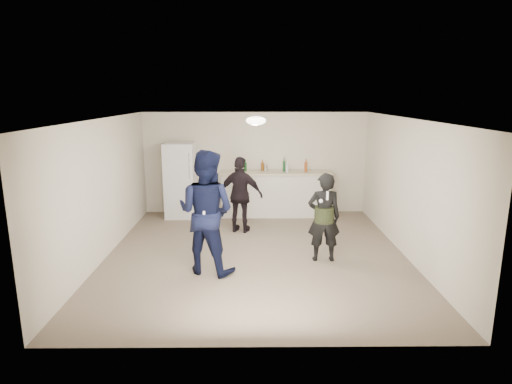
{
  "coord_description": "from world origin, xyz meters",
  "views": [
    {
      "loc": [
        -0.07,
        -7.51,
        2.9
      ],
      "look_at": [
        0.0,
        0.2,
        1.15
      ],
      "focal_mm": 30.0,
      "sensor_mm": 36.0,
      "label": 1
    }
  ],
  "objects_px": {
    "counter": "(275,194)",
    "shaker": "(266,168)",
    "man": "(206,212)",
    "spectator": "(241,195)",
    "woman": "(324,217)",
    "fridge": "(180,180)"
  },
  "relations": [
    {
      "from": "fridge",
      "to": "woman",
      "type": "distance_m",
      "value": 4.15
    },
    {
      "from": "counter",
      "to": "fridge",
      "type": "relative_size",
      "value": 1.44
    },
    {
      "from": "fridge",
      "to": "shaker",
      "type": "bearing_deg",
      "value": 3.1
    },
    {
      "from": "fridge",
      "to": "man",
      "type": "bearing_deg",
      "value": -73.76
    },
    {
      "from": "counter",
      "to": "shaker",
      "type": "bearing_deg",
      "value": 170.22
    },
    {
      "from": "man",
      "to": "spectator",
      "type": "xyz_separation_m",
      "value": [
        0.51,
        2.11,
        -0.21
      ]
    },
    {
      "from": "fridge",
      "to": "man",
      "type": "distance_m",
      "value": 3.48
    },
    {
      "from": "shaker",
      "to": "man",
      "type": "bearing_deg",
      "value": -107.42
    },
    {
      "from": "counter",
      "to": "fridge",
      "type": "xyz_separation_m",
      "value": [
        -2.3,
        -0.07,
        0.38
      ]
    },
    {
      "from": "shaker",
      "to": "man",
      "type": "height_order",
      "value": "man"
    },
    {
      "from": "spectator",
      "to": "counter",
      "type": "bearing_deg",
      "value": -106.1
    },
    {
      "from": "man",
      "to": "counter",
      "type": "bearing_deg",
      "value": -90.17
    },
    {
      "from": "counter",
      "to": "man",
      "type": "relative_size",
      "value": 1.27
    },
    {
      "from": "woman",
      "to": "spectator",
      "type": "distance_m",
      "value": 2.23
    },
    {
      "from": "shaker",
      "to": "counter",
      "type": "bearing_deg",
      "value": -9.78
    },
    {
      "from": "counter",
      "to": "spectator",
      "type": "height_order",
      "value": "spectator"
    },
    {
      "from": "fridge",
      "to": "shaker",
      "type": "relative_size",
      "value": 10.59
    },
    {
      "from": "shaker",
      "to": "woman",
      "type": "bearing_deg",
      "value": -72.52
    },
    {
      "from": "shaker",
      "to": "man",
      "type": "distance_m",
      "value": 3.62
    },
    {
      "from": "man",
      "to": "spectator",
      "type": "relative_size",
      "value": 1.25
    },
    {
      "from": "counter",
      "to": "shaker",
      "type": "relative_size",
      "value": 15.29
    },
    {
      "from": "woman",
      "to": "counter",
      "type": "bearing_deg",
      "value": -77.18
    }
  ]
}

